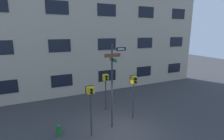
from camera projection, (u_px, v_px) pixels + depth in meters
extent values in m
plane|color=#38383A|center=(121.00, 132.00, 9.51)|extent=(60.00, 60.00, 0.00)
cube|color=tan|center=(82.00, 9.00, 14.03)|extent=(24.00, 0.60, 14.14)
cube|color=black|center=(5.00, 87.00, 12.52)|extent=(1.68, 0.03, 0.99)
cube|color=black|center=(62.00, 81.00, 14.16)|extent=(1.68, 0.03, 0.99)
cube|color=black|center=(107.00, 76.00, 15.80)|extent=(1.68, 0.03, 0.99)
cube|color=black|center=(144.00, 71.00, 17.45)|extent=(1.68, 0.03, 0.99)
cube|color=black|center=(174.00, 68.00, 19.09)|extent=(1.68, 0.03, 0.99)
cube|color=black|center=(60.00, 46.00, 13.54)|extent=(1.68, 0.03, 0.99)
cube|color=black|center=(107.00, 44.00, 15.19)|extent=(1.68, 0.03, 0.99)
cube|color=black|center=(145.00, 43.00, 16.83)|extent=(1.68, 0.03, 0.99)
cube|color=black|center=(176.00, 42.00, 18.48)|extent=(1.68, 0.03, 0.99)
cube|color=black|center=(57.00, 7.00, 12.93)|extent=(1.68, 0.03, 0.99)
cube|color=black|center=(107.00, 10.00, 14.57)|extent=(1.68, 0.03, 0.99)
cube|color=black|center=(146.00, 12.00, 16.22)|extent=(1.68, 0.03, 0.99)
cube|color=black|center=(179.00, 14.00, 17.86)|extent=(1.68, 0.03, 0.99)
cylinder|color=#2D2D33|center=(112.00, 87.00, 9.46)|extent=(0.09, 0.09, 4.73)
cube|color=#2D2D33|center=(117.00, 49.00, 9.11)|extent=(0.52, 0.05, 0.05)
cube|color=brown|center=(112.00, 55.00, 9.02)|extent=(0.90, 0.02, 0.19)
cube|color=#196B2D|center=(113.00, 60.00, 9.15)|extent=(0.02, 0.84, 0.18)
cube|color=black|center=(121.00, 49.00, 9.21)|extent=(0.56, 0.02, 0.18)
cube|color=white|center=(121.00, 49.00, 9.18)|extent=(0.32, 0.01, 0.07)
cone|color=white|center=(124.00, 49.00, 9.26)|extent=(0.10, 0.14, 0.14)
cylinder|color=#2D2D33|center=(91.00, 115.00, 8.86)|extent=(0.08, 0.08, 2.35)
cube|color=gold|center=(90.00, 90.00, 8.57)|extent=(0.35, 0.26, 0.33)
cube|color=black|center=(89.00, 89.00, 8.70)|extent=(0.41, 0.02, 0.39)
cylinder|color=black|center=(91.00, 90.00, 8.39)|extent=(0.12, 0.12, 0.12)
cylinder|color=black|center=(92.00, 93.00, 8.42)|extent=(0.12, 0.12, 0.12)
cylinder|color=#EA4C14|center=(91.00, 90.00, 8.44)|extent=(0.09, 0.01, 0.09)
cylinder|color=#2D2D33|center=(133.00, 101.00, 10.71)|extent=(0.08, 0.08, 2.29)
cube|color=gold|center=(134.00, 80.00, 10.41)|extent=(0.32, 0.26, 0.44)
cube|color=black|center=(133.00, 79.00, 10.53)|extent=(0.38, 0.02, 0.50)
cylinder|color=black|center=(136.00, 79.00, 10.22)|extent=(0.15, 0.12, 0.15)
cylinder|color=black|center=(135.00, 82.00, 10.26)|extent=(0.15, 0.12, 0.15)
cylinder|color=#EA4C14|center=(135.00, 79.00, 10.27)|extent=(0.12, 0.01, 0.12)
cylinder|color=#2D2D33|center=(106.00, 95.00, 11.94)|extent=(0.08, 0.08, 2.11)
cube|color=gold|center=(106.00, 77.00, 11.67)|extent=(0.34, 0.26, 0.43)
cube|color=black|center=(105.00, 77.00, 11.79)|extent=(0.40, 0.02, 0.49)
cylinder|color=black|center=(107.00, 77.00, 11.48)|extent=(0.15, 0.12, 0.15)
cylinder|color=black|center=(107.00, 80.00, 11.52)|extent=(0.15, 0.12, 0.15)
cylinder|color=#EA4C14|center=(106.00, 76.00, 11.53)|extent=(0.12, 0.01, 0.12)
cylinder|color=#196028|center=(59.00, 132.00, 9.06)|extent=(0.23, 0.23, 0.49)
sphere|color=#196028|center=(58.00, 126.00, 8.99)|extent=(0.19, 0.19, 0.19)
cylinder|color=#196028|center=(56.00, 132.00, 8.99)|extent=(0.08, 0.08, 0.08)
cylinder|color=#196028|center=(62.00, 131.00, 9.11)|extent=(0.08, 0.08, 0.08)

